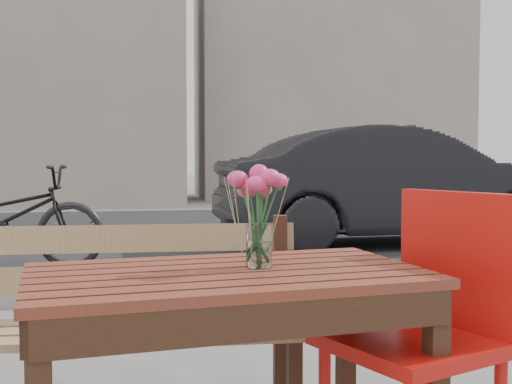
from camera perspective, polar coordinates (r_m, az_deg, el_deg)
street at (r=6.77m, az=-9.99°, el=-5.42°), size 30.00×8.12×0.12m
backdrop_buildings at (r=16.24m, az=-9.69°, el=12.12°), size 15.50×4.00×8.00m
main_table at (r=1.89m, az=-2.58°, el=-10.38°), size 1.20×0.80×0.69m
main_bench at (r=2.38m, az=-12.26°, el=-9.66°), size 1.34×0.46×0.82m
red_chair at (r=2.08m, az=15.29°, el=-10.68°), size 0.59×0.59×0.91m
main_vase at (r=1.90m, az=0.27°, el=-1.03°), size 0.17×0.17×0.30m
parked_car at (r=7.81m, az=12.19°, el=0.52°), size 4.24×1.63×1.38m
bicycle at (r=6.30m, az=-21.53°, el=-2.09°), size 1.89×0.84×0.96m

